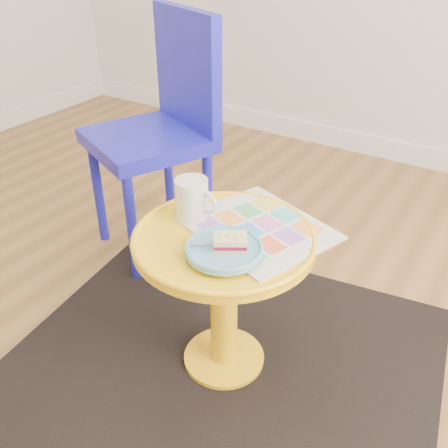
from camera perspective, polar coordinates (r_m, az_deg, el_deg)
The scene contains 10 objects.
floor at distance 1.74m, azimuth -12.75°, elevation -13.62°, with size 4.00×4.00×0.00m, color brown.
room_walls at distance 2.89m, azimuth -13.54°, elevation 7.27°, with size 4.00×4.00×4.00m.
rug at distance 1.66m, azimuth -0.00°, elevation -15.19°, with size 1.30×1.10×0.01m, color black.
side_table at distance 1.43m, azimuth -0.00°, elevation -5.92°, with size 0.50×0.50×0.48m.
chair at distance 1.98m, azimuth -6.96°, elevation 11.55°, with size 0.55×0.55×0.94m.
newspaper at distance 1.39m, azimuth 3.94°, elevation -0.44°, with size 0.37×0.32×0.01m, color silver.
mug at distance 1.41m, azimuth -3.61°, elevation 2.92°, with size 0.13×0.09×0.12m.
plate at distance 1.27m, azimuth 0.03°, elevation -3.01°, with size 0.20×0.20×0.02m.
cake_slice at distance 1.25m, azimuth 0.73°, elevation -2.10°, with size 0.10×0.09×0.04m.
fork at distance 1.27m, azimuth -1.12°, elevation -2.28°, with size 0.12×0.10×0.00m.
Camera 1 is at (0.96, -0.80, 1.22)m, focal length 40.00 mm.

